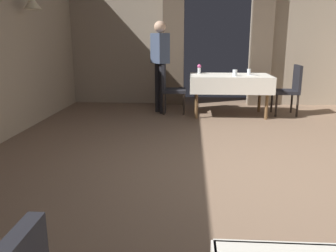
% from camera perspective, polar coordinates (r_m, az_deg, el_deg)
% --- Properties ---
extents(ground, '(10.08, 10.08, 0.00)m').
position_cam_1_polar(ground, '(3.80, 11.71, -7.83)').
color(ground, '#7A604C').
extents(wall_back, '(6.40, 0.27, 3.00)m').
position_cam_1_polar(wall_back, '(7.69, 8.04, 14.81)').
color(wall_back, gray).
rests_on(wall_back, ground).
extents(dining_table_mid, '(1.48, 0.91, 0.75)m').
position_cam_1_polar(dining_table_mid, '(6.59, 10.14, 7.37)').
color(dining_table_mid, brown).
rests_on(dining_table_mid, ground).
extents(chair_mid_right, '(0.44, 0.44, 0.93)m').
position_cam_1_polar(chair_mid_right, '(6.91, 19.35, 5.96)').
color(chair_mid_right, black).
rests_on(chair_mid_right, ground).
extents(chair_mid_left, '(0.44, 0.44, 0.93)m').
position_cam_1_polar(chair_mid_left, '(6.69, 0.32, 6.51)').
color(chair_mid_left, black).
rests_on(chair_mid_left, ground).
extents(flower_vase_mid, '(0.07, 0.07, 0.18)m').
position_cam_1_polar(flower_vase_mid, '(6.71, 5.13, 9.33)').
color(flower_vase_mid, silver).
rests_on(flower_vase_mid, dining_table_mid).
extents(plate_mid_b, '(0.21, 0.21, 0.01)m').
position_cam_1_polar(plate_mid_b, '(6.58, 13.77, 8.09)').
color(plate_mid_b, white).
rests_on(plate_mid_b, dining_table_mid).
extents(glass_mid_c, '(0.08, 0.08, 0.12)m').
position_cam_1_polar(glass_mid_c, '(6.40, 10.89, 8.55)').
color(glass_mid_c, silver).
rests_on(glass_mid_c, dining_table_mid).
extents(glass_mid_d, '(0.07, 0.07, 0.10)m').
position_cam_1_polar(glass_mid_d, '(6.83, 13.11, 8.69)').
color(glass_mid_d, silver).
rests_on(glass_mid_d, dining_table_mid).
extents(person_diner_standing_aside, '(0.38, 0.42, 1.72)m').
position_cam_1_polar(person_diner_standing_aside, '(6.68, -1.31, 10.87)').
color(person_diner_standing_aside, black).
rests_on(person_diner_standing_aside, ground).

